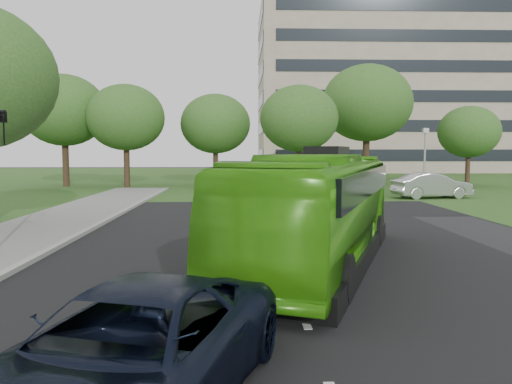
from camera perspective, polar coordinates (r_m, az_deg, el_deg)
ground at (r=15.87m, az=2.54°, el=-6.73°), size 160.00×160.00×0.00m
street_surfaces at (r=38.39m, az=-0.61°, el=0.09°), size 120.00×120.00×0.15m
office_building at (r=81.38m, az=15.01°, el=11.20°), size 40.10×20.10×25.00m
tree_park_a at (r=44.15m, az=-14.66°, el=8.22°), size 6.59×6.59×8.75m
tree_park_b at (r=45.22m, az=-4.67°, el=7.76°), size 6.26×6.26×8.20m
tree_park_c at (r=41.19m, az=4.95°, el=8.35°), size 6.37×6.37×8.47m
tree_park_d at (r=48.71m, az=12.56°, el=9.87°), size 8.47×8.47×11.21m
tree_park_e at (r=47.50m, az=23.15°, el=6.34°), size 5.27×5.27×7.03m
tree_park_f at (r=47.10m, az=-21.08°, el=8.69°), size 7.32×7.32×9.77m
bus at (r=13.95m, az=7.24°, el=-1.99°), size 6.37×11.18×3.06m
sedan at (r=34.97m, az=19.46°, el=0.70°), size 5.34×2.57×1.69m
suv at (r=6.39m, az=-14.16°, el=-17.52°), size 4.00×5.94×1.51m
camera_pole at (r=37.91m, az=18.74°, el=4.37°), size 0.40×0.34×4.75m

